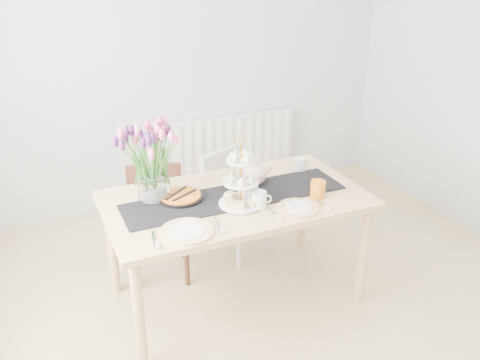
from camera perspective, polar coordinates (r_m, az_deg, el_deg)
name	(u,v)px	position (r m, az deg, el deg)	size (l,w,h in m)	color
room_shell	(317,141)	(2.49, 8.61, 4.31)	(4.50, 4.50, 4.50)	tan
radiator	(234,146)	(4.83, -0.66, 3.80)	(1.20, 0.08, 0.60)	white
dining_table	(235,208)	(3.18, -0.51, -3.16)	(1.60, 0.90, 0.75)	tan
chair_brown	(157,213)	(3.64, -9.33, -3.72)	(0.47, 0.47, 0.78)	#371D14
chair_white	(231,195)	(3.84, -1.03, -1.73)	(0.51, 0.51, 0.79)	silver
table_runner	(235,196)	(3.14, -0.52, -1.86)	(1.40, 0.35, 0.01)	black
tulip_vase	(151,149)	(3.02, -10.00, 3.45)	(0.61, 0.61, 0.52)	silver
cake_stand	(241,188)	(3.00, 0.11, -0.90)	(0.27, 0.27, 0.40)	gold
teapot	(255,174)	(3.27, 1.64, 0.71)	(0.26, 0.21, 0.17)	white
cream_jug	(300,165)	(3.54, 6.78, 1.74)	(0.09, 0.09, 0.09)	silver
tart_tin	(181,197)	(3.13, -6.67, -1.94)	(0.28, 0.28, 0.03)	black
mug_grey	(252,195)	(3.06, 1.38, -1.73)	(0.08, 0.08, 0.10)	gray
mug_white	(259,200)	(3.00, 2.17, -2.25)	(0.09, 0.09, 0.10)	white
mug_orange	(318,189)	(3.16, 8.73, -1.03)	(0.09, 0.09, 0.11)	orange
plate_left	(187,231)	(2.77, -6.01, -5.77)	(0.29, 0.29, 0.02)	white
plate_right	(298,208)	(3.02, 6.52, -3.13)	(0.25, 0.25, 0.01)	silver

